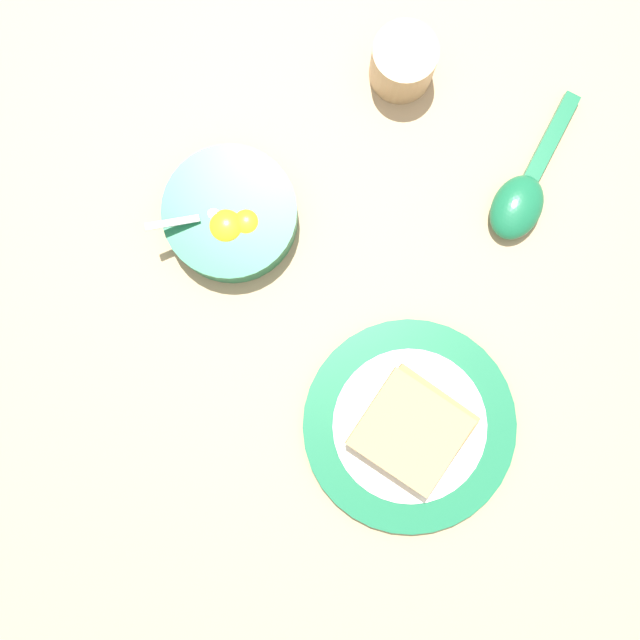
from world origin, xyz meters
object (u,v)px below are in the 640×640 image
(egg_bowl, at_px, (231,215))
(soup_spoon, at_px, (523,195))
(drinking_cup, at_px, (403,62))
(toast_plate, at_px, (409,426))
(toast_sandwich, at_px, (412,430))

(egg_bowl, distance_m, soup_spoon, 0.30)
(egg_bowl, bearing_deg, soup_spoon, 36.98)
(soup_spoon, height_order, drinking_cup, drinking_cup)
(soup_spoon, relative_size, drinking_cup, 2.59)
(egg_bowl, bearing_deg, toast_plate, -16.89)
(toast_plate, distance_m, soup_spoon, 0.26)
(egg_bowl, xyz_separation_m, soup_spoon, (0.24, 0.18, -0.01))
(egg_bowl, distance_m, toast_sandwich, 0.28)
(toast_plate, bearing_deg, drinking_cup, 123.76)
(toast_sandwich, bearing_deg, egg_bowl, 162.77)
(toast_plate, xyz_separation_m, soup_spoon, (-0.03, 0.26, 0.01))
(egg_bowl, xyz_separation_m, drinking_cup, (0.06, 0.22, 0.01))
(toast_plate, relative_size, drinking_cup, 3.27)
(toast_plate, bearing_deg, egg_bowl, 163.11)
(egg_bowl, distance_m, toast_plate, 0.28)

